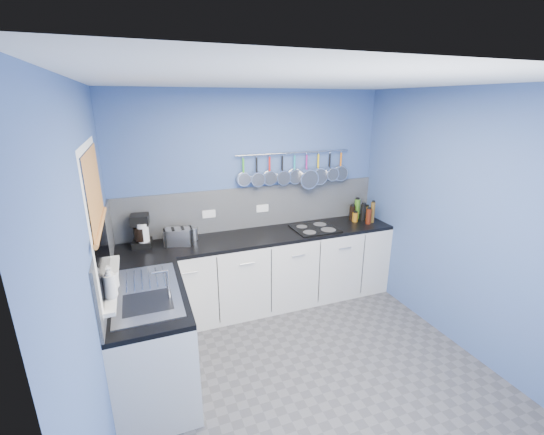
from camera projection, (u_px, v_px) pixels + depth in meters
floor at (305, 369)px, 3.35m from camera, size 3.20×3.00×0.02m
ceiling at (316, 80)px, 2.57m from camera, size 3.20×3.00×0.02m
wall_back at (253, 199)px, 4.30m from camera, size 3.20×0.02×2.50m
wall_front at (460, 361)px, 1.62m from camera, size 3.20×0.02×2.50m
wall_left at (95, 275)px, 2.42m from camera, size 0.02×3.00×2.50m
wall_right at (459, 221)px, 3.50m from camera, size 0.02×3.00×2.50m
backsplash_back at (254, 207)px, 4.32m from camera, size 3.20×0.02×0.50m
backsplash_left at (106, 254)px, 2.99m from camera, size 0.02×1.80×0.50m
cabinet_run_back at (263, 272)px, 4.28m from camera, size 3.20×0.60×0.86m
worktop_back at (262, 236)px, 4.14m from camera, size 3.20×0.60×0.04m
cabinet_run_left at (153, 341)px, 3.04m from camera, size 0.60×1.20×0.86m
worktop_left at (147, 294)px, 2.91m from camera, size 0.60×1.20×0.04m
window_frame at (97, 219)px, 2.61m from camera, size 0.01×1.00×1.10m
window_glass at (98, 219)px, 2.61m from camera, size 0.01×0.90×1.00m
bamboo_blind at (94, 189)px, 2.54m from camera, size 0.01×0.90×0.55m
window_sill at (111, 282)px, 2.77m from camera, size 0.10×0.98×0.03m
sink_unit at (147, 291)px, 2.90m from camera, size 0.50×0.95×0.01m
mixer_tap at (168, 284)px, 2.75m from camera, size 0.12×0.08×0.26m
socket_left at (209, 214)px, 4.13m from camera, size 0.15×0.01×0.09m
socket_right at (262, 208)px, 4.34m from camera, size 0.15×0.01×0.09m
pot_rail at (295, 153)px, 4.26m from camera, size 1.45×0.02×0.02m
soap_bottle_a at (109, 282)px, 2.49m from camera, size 0.10×0.10×0.24m
soap_bottle_b at (111, 278)px, 2.62m from camera, size 0.10×0.10×0.17m
paper_towel at (143, 235)px, 3.75m from camera, size 0.12×0.12×0.26m
coffee_maker at (141, 231)px, 3.76m from camera, size 0.22×0.23×0.34m
toaster at (178, 237)px, 3.83m from camera, size 0.31×0.24×0.18m
canister at (194, 234)px, 3.97m from camera, size 0.11×0.11×0.13m
hob at (315, 229)px, 4.32m from camera, size 0.51×0.45×0.01m
pan_0 at (244, 171)px, 4.09m from camera, size 0.16×0.05×0.35m
pan_1 at (257, 171)px, 4.14m from camera, size 0.17×0.08×0.36m
pan_2 at (270, 170)px, 4.20m from camera, size 0.17×0.05×0.36m
pan_3 at (282, 169)px, 4.25m from camera, size 0.18×0.08×0.37m
pan_4 at (295, 168)px, 4.30m from camera, size 0.18×0.07×0.37m
pan_5 at (306, 170)px, 4.37m from camera, size 0.24×0.13×0.43m
pan_6 at (318, 168)px, 4.42m from camera, size 0.21×0.09×0.40m
pan_7 at (330, 166)px, 4.46m from camera, size 0.17×0.12×0.36m
pan_8 at (341, 166)px, 4.52m from camera, size 0.19×0.05×0.38m
condiment_0 at (363, 214)px, 4.71m from camera, size 0.06×0.06×0.12m
condiment_1 at (357, 209)px, 4.67m from camera, size 0.07×0.07×0.26m
condiment_2 at (352, 213)px, 4.63m from camera, size 0.07×0.07×0.18m
condiment_3 at (367, 213)px, 4.62m from camera, size 0.06×0.06×0.19m
condiment_4 at (363, 213)px, 4.59m from camera, size 0.07×0.07×0.22m
condiment_5 at (355, 217)px, 4.57m from camera, size 0.07×0.07×0.12m
condiment_6 at (373, 212)px, 4.52m from camera, size 0.06×0.06×0.26m
condiment_7 at (369, 216)px, 4.48m from camera, size 0.07×0.07×0.19m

